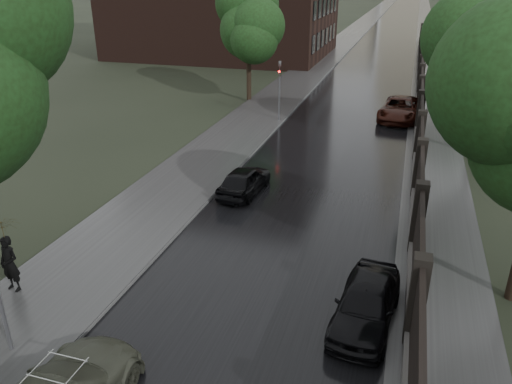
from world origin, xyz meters
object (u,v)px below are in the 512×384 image
object	(u,v)px
tree_right_c	(463,28)
hatchback_left	(244,180)
traffic_light	(279,86)
tree_left_far	(249,31)
car_right_near	(366,303)
pedestrian_umbrella	(3,235)
tree_right_b	(488,62)
car_right_far	(401,109)

from	to	relation	value
tree_right_c	hatchback_left	xyz separation A→B (m)	(-10.33, -26.85, -4.32)
tree_right_c	traffic_light	xyz separation A→B (m)	(-11.80, -15.01, -2.55)
tree_left_far	traffic_light	world-z (taller)	tree_left_far
car_right_near	pedestrian_umbrella	xyz separation A→B (m)	(-10.53, -1.75, 1.38)
tree_left_far	traffic_light	xyz separation A→B (m)	(3.70, -5.01, -2.84)
tree_right_b	traffic_light	world-z (taller)	tree_right_b
tree_left_far	hatchback_left	world-z (taller)	tree_left_far
traffic_light	car_right_far	xyz separation A→B (m)	(7.70, 2.94, -1.65)
hatchback_left	car_right_near	size ratio (longest dim) A/B	0.93
tree_right_c	tree_right_b	bearing A→B (deg)	-90.00
hatchback_left	car_right_far	xyz separation A→B (m)	(6.23, 14.78, 0.12)
car_right_near	car_right_far	size ratio (longest dim) A/B	0.74
traffic_light	tree_right_b	bearing A→B (deg)	-14.24
traffic_light	car_right_near	bearing A→B (deg)	-68.69
car_right_far	tree_right_b	bearing A→B (deg)	-49.13
tree_left_far	tree_right_b	distance (m)	17.45
tree_right_c	hatchback_left	world-z (taller)	tree_right_c
tree_left_far	hatchback_left	size ratio (longest dim) A/B	2.01
hatchback_left	car_right_far	size ratio (longest dim) A/B	0.69
traffic_light	car_right_far	distance (m)	8.40
tree_right_c	hatchback_left	size ratio (longest dim) A/B	1.91
tree_left_far	tree_right_b	bearing A→B (deg)	-27.30
tree_left_far	pedestrian_umbrella	world-z (taller)	tree_left_far
tree_left_far	pedestrian_umbrella	xyz separation A→B (m)	(0.78, -26.26, -3.19)
pedestrian_umbrella	traffic_light	bearing A→B (deg)	89.17
tree_left_far	tree_right_b	world-z (taller)	tree_left_far
car_right_near	car_right_far	distance (m)	22.44
car_right_far	traffic_light	bearing A→B (deg)	-152.92
traffic_light	hatchback_left	xyz separation A→B (m)	(1.47, -11.85, -1.77)
hatchback_left	car_right_near	distance (m)	9.81
tree_right_b	hatchback_left	size ratio (longest dim) A/B	1.91
tree_right_b	car_right_far	distance (m)	8.35
tree_right_c	car_right_near	size ratio (longest dim) A/B	1.77
tree_right_c	tree_left_far	bearing A→B (deg)	-147.17
traffic_light	hatchback_left	world-z (taller)	traffic_light
tree_right_b	traffic_light	bearing A→B (deg)	165.76
pedestrian_umbrella	tree_left_far	bearing A→B (deg)	98.70
tree_right_b	hatchback_left	xyz separation A→B (m)	(-10.33, -8.85, -4.32)
traffic_light	car_right_far	world-z (taller)	traffic_light
tree_right_b	car_right_far	xyz separation A→B (m)	(-4.10, 5.93, -4.21)
traffic_light	tree_left_far	bearing A→B (deg)	126.47
tree_right_b	car_right_far	size ratio (longest dim) A/B	1.31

